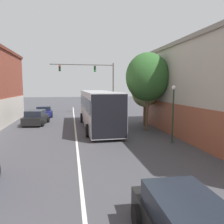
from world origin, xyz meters
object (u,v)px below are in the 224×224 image
(street_tree_far, at_px, (148,77))
(street_lamp, at_px, (173,112))
(parked_car_left_mid, at_px, (44,112))
(parked_car_left_far, at_px, (36,118))
(bus, at_px, (98,108))
(street_tree_near, at_px, (145,92))
(traffic_signal_gantry, at_px, (96,77))

(street_tree_far, bearing_deg, street_lamp, -86.05)
(parked_car_left_mid, relative_size, parked_car_left_far, 0.97)
(street_lamp, bearing_deg, street_tree_far, 93.95)
(bus, relative_size, street_tree_near, 2.35)
(bus, bearing_deg, street_lamp, -146.65)
(street_lamp, bearing_deg, parked_car_left_mid, 123.75)
(bus, xyz_separation_m, street_tree_far, (3.98, -2.00, 2.72))
(parked_car_left_far, xyz_separation_m, traffic_signal_gantry, (6.95, 7.77, 4.45))
(traffic_signal_gantry, distance_m, street_tree_far, 13.11)
(parked_car_left_far, bearing_deg, traffic_signal_gantry, -34.49)
(traffic_signal_gantry, distance_m, street_tree_near, 11.42)
(bus, bearing_deg, traffic_signal_gantry, -5.98)
(parked_car_left_mid, bearing_deg, street_tree_near, -134.74)
(bus, height_order, parked_car_left_mid, bus)
(traffic_signal_gantry, xyz_separation_m, street_tree_near, (3.54, -10.70, -1.85))
(street_lamp, height_order, street_tree_far, street_tree_far)
(bus, relative_size, street_tree_far, 1.66)
(parked_car_left_mid, xyz_separation_m, street_tree_near, (10.40, -8.89, 2.66))
(street_tree_near, bearing_deg, street_lamp, -92.09)
(bus, xyz_separation_m, traffic_signal_gantry, (0.97, 10.75, 3.23))
(bus, distance_m, traffic_signal_gantry, 11.27)
(parked_car_left_far, xyz_separation_m, street_lamp, (10.26, -9.27, 1.45))
(street_lamp, xyz_separation_m, street_tree_near, (0.23, 6.34, 1.15))
(parked_car_left_mid, xyz_separation_m, traffic_signal_gantry, (6.86, 1.81, 4.51))
(street_lamp, bearing_deg, bus, 124.19)
(street_tree_near, distance_m, street_tree_far, 2.49)
(parked_car_left_far, height_order, traffic_signal_gantry, traffic_signal_gantry)
(street_lamp, xyz_separation_m, street_tree_far, (-0.30, 4.29, 2.48))
(parked_car_left_far, distance_m, street_tree_near, 11.20)
(bus, bearing_deg, parked_car_left_mid, 32.59)
(street_tree_near, height_order, street_tree_far, street_tree_far)
(bus, distance_m, street_tree_near, 4.71)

